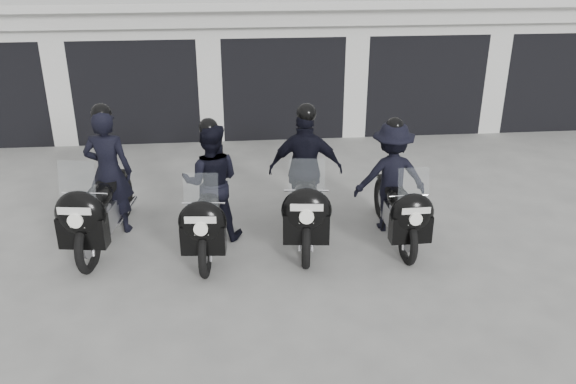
{
  "coord_description": "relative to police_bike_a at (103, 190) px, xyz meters",
  "views": [
    {
      "loc": [
        -1.1,
        -7.24,
        4.37
      ],
      "look_at": [
        -0.4,
        0.21,
        1.05
      ],
      "focal_mm": 38.0,
      "sensor_mm": 36.0,
      "label": 1
    }
  ],
  "objects": [
    {
      "name": "ground",
      "position": [
        3.02,
        -1.05,
        -0.82
      ],
      "size": [
        80.0,
        80.0,
        0.0
      ],
      "primitive_type": "plane",
      "color": "#9D9E98",
      "rests_on": "ground"
    },
    {
      "name": "garage_block",
      "position": [
        3.02,
        7.0,
        0.6
      ],
      "size": [
        16.4,
        6.8,
        2.96
      ],
      "color": "silver",
      "rests_on": "ground"
    },
    {
      "name": "police_bike_a",
      "position": [
        0.0,
        0.0,
        0.0
      ],
      "size": [
        0.92,
        2.38,
        2.08
      ],
      "rotation": [
        0.0,
        0.0,
        -0.14
      ],
      "color": "black",
      "rests_on": "ground"
    },
    {
      "name": "police_bike_b",
      "position": [
        1.55,
        -0.22,
        -0.02
      ],
      "size": [
        0.92,
        2.2,
        1.92
      ],
      "rotation": [
        0.0,
        0.0,
        -0.09
      ],
      "color": "black",
      "rests_on": "ground"
    },
    {
      "name": "police_bike_c",
      "position": [
        2.96,
        -0.03,
        0.04
      ],
      "size": [
        1.17,
        2.34,
        2.04
      ],
      "rotation": [
        0.0,
        0.0,
        -0.11
      ],
      "color": "black",
      "rests_on": "ground"
    },
    {
      "name": "police_bike_d",
      "position": [
        4.27,
        -0.16,
        -0.04
      ],
      "size": [
        1.12,
        2.12,
        1.84
      ],
      "rotation": [
        0.0,
        0.0,
        0.02
      ],
      "color": "black",
      "rests_on": "ground"
    }
  ]
}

